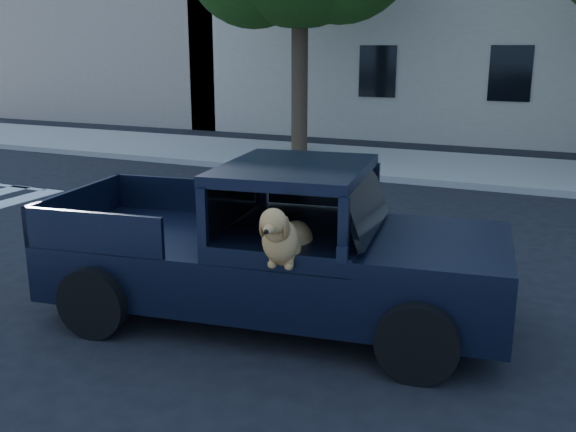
% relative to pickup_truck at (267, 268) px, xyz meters
% --- Properties ---
extents(ground, '(120.00, 120.00, 0.00)m').
position_rel_pickup_truck_xyz_m(ground, '(-0.02, 0.58, -0.60)').
color(ground, black).
rests_on(ground, ground).
extents(far_sidewalk, '(60.00, 4.00, 0.15)m').
position_rel_pickup_truck_xyz_m(far_sidewalk, '(-0.02, 9.78, -0.52)').
color(far_sidewalk, gray).
rests_on(far_sidewalk, ground).
extents(lane_stripes, '(21.60, 0.14, 0.01)m').
position_rel_pickup_truck_xyz_m(lane_stripes, '(1.98, 3.98, -0.59)').
color(lane_stripes, silver).
rests_on(lane_stripes, ground).
extents(building_left, '(12.00, 6.00, 8.00)m').
position_rel_pickup_truck_xyz_m(building_left, '(-15.02, 17.08, 3.40)').
color(building_left, tan).
rests_on(building_left, ground).
extents(pickup_truck, '(5.14, 2.74, 1.76)m').
position_rel_pickup_truck_xyz_m(pickup_truck, '(0.00, 0.00, 0.00)').
color(pickup_truck, black).
rests_on(pickup_truck, ground).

